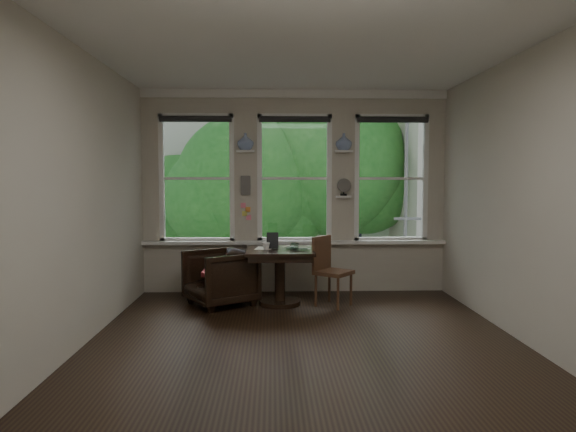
{
  "coord_description": "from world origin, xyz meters",
  "views": [
    {
      "loc": [
        -0.33,
        -5.44,
        1.67
      ],
      "look_at": [
        -0.14,
        0.9,
        1.23
      ],
      "focal_mm": 32.0,
      "sensor_mm": 36.0,
      "label": 1
    }
  ],
  "objects_px": {
    "table": "(280,277)",
    "side_chair_right": "(334,272)",
    "mug": "(266,246)",
    "armchair_left": "(220,278)",
    "laptop": "(296,250)"
  },
  "relations": [
    {
      "from": "table",
      "to": "armchair_left",
      "type": "distance_m",
      "value": 0.8
    },
    {
      "from": "table",
      "to": "side_chair_right",
      "type": "height_order",
      "value": "side_chair_right"
    },
    {
      "from": "armchair_left",
      "to": "laptop",
      "type": "relative_size",
      "value": 2.53
    },
    {
      "from": "table",
      "to": "side_chair_right",
      "type": "bearing_deg",
      "value": -7.92
    },
    {
      "from": "side_chair_right",
      "to": "mug",
      "type": "bearing_deg",
      "value": 123.83
    },
    {
      "from": "laptop",
      "to": "mug",
      "type": "bearing_deg",
      "value": -165.71
    },
    {
      "from": "armchair_left",
      "to": "mug",
      "type": "height_order",
      "value": "mug"
    },
    {
      "from": "table",
      "to": "mug",
      "type": "xyz_separation_m",
      "value": [
        -0.18,
        -0.03,
        0.42
      ]
    },
    {
      "from": "armchair_left",
      "to": "laptop",
      "type": "height_order",
      "value": "laptop"
    },
    {
      "from": "armchair_left",
      "to": "laptop",
      "type": "xyz_separation_m",
      "value": [
        1.01,
        -0.13,
        0.39
      ]
    },
    {
      "from": "armchair_left",
      "to": "table",
      "type": "bearing_deg",
      "value": 57.97
    },
    {
      "from": "laptop",
      "to": "armchair_left",
      "type": "bearing_deg",
      "value": -158.59
    },
    {
      "from": "armchair_left",
      "to": "laptop",
      "type": "distance_m",
      "value": 1.09
    },
    {
      "from": "table",
      "to": "armchair_left",
      "type": "relative_size",
      "value": 1.1
    },
    {
      "from": "table",
      "to": "mug",
      "type": "height_order",
      "value": "mug"
    }
  ]
}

